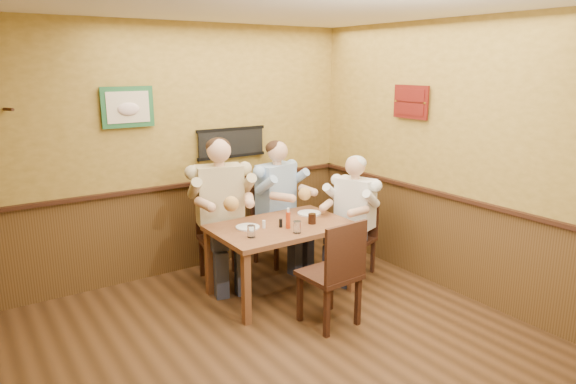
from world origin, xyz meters
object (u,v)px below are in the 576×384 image
at_px(water_glass_mid, 297,227).
at_px(cola_tumbler, 312,219).
at_px(chair_near_side, 329,272).
at_px(diner_white_elder, 355,222).
at_px(diner_tan_shirt, 220,218).
at_px(pepper_shaker, 281,223).
at_px(chair_back_right, 276,225).
at_px(salt_shaker, 264,224).
at_px(diner_blue_polo, 276,209).
at_px(dining_table, 281,233).
at_px(chair_back_left, 221,237).
at_px(hot_sauce_bottle, 288,219).
at_px(chair_right_end, 354,238).
at_px(water_glass_left, 251,231).

bearing_deg(water_glass_mid, cola_tumbler, 28.10).
distance_m(chair_near_side, diner_white_elder, 1.22).
height_order(diner_tan_shirt, pepper_shaker, diner_tan_shirt).
xyz_separation_m(chair_back_right, salt_shaker, (-0.62, -0.74, 0.32)).
relative_size(diner_tan_shirt, diner_blue_polo, 1.07).
relative_size(dining_table, cola_tumbler, 13.09).
relative_size(chair_back_left, chair_near_side, 0.99).
bearing_deg(diner_tan_shirt, salt_shaker, -62.37).
distance_m(water_glass_mid, hot_sauce_bottle, 0.17).
distance_m(chair_near_side, pepper_shaker, 0.78).
xyz_separation_m(diner_blue_polo, hot_sauce_bottle, (-0.42, -0.88, 0.17)).
relative_size(salt_shaker, pepper_shaker, 0.93).
bearing_deg(chair_back_left, chair_right_end, -14.27).
distance_m(chair_right_end, pepper_shaker, 1.07).
height_order(chair_near_side, diner_tan_shirt, diner_tan_shirt).
height_order(diner_blue_polo, water_glass_left, diner_blue_polo).
height_order(chair_right_end, pepper_shaker, chair_right_end).
relative_size(water_glass_left, pepper_shaker, 1.35).
distance_m(dining_table, chair_right_end, 0.99).
height_order(chair_back_right, chair_near_side, chair_near_side).
bearing_deg(hot_sauce_bottle, salt_shaker, 145.26).
bearing_deg(dining_table, chair_back_left, 119.93).
relative_size(water_glass_mid, hot_sauce_bottle, 0.63).
xyz_separation_m(water_glass_mid, pepper_shaker, (-0.04, 0.24, -0.02)).
distance_m(chair_near_side, diner_tan_shirt, 1.50).
distance_m(chair_right_end, hot_sauce_bottle, 1.05).
distance_m(diner_tan_shirt, salt_shaker, 0.66).
relative_size(chair_right_end, diner_tan_shirt, 0.60).
xyz_separation_m(diner_tan_shirt, diner_white_elder, (1.33, -0.68, -0.10)).
distance_m(diner_blue_polo, water_glass_mid, 1.14).
xyz_separation_m(hot_sauce_bottle, pepper_shaker, (-0.05, 0.07, -0.05)).
xyz_separation_m(diner_blue_polo, water_glass_mid, (-0.43, -1.05, 0.14)).
distance_m(water_glass_left, hot_sauce_bottle, 0.45).
bearing_deg(salt_shaker, diner_tan_shirt, 104.74).
bearing_deg(pepper_shaker, chair_right_end, 1.50).
relative_size(diner_tan_shirt, cola_tumbler, 13.45).
bearing_deg(diner_white_elder, salt_shaker, -111.99).
distance_m(dining_table, chair_near_side, 0.80).
xyz_separation_m(chair_back_right, water_glass_mid, (-0.43, -1.05, 0.34)).
xyz_separation_m(dining_table, diner_blue_polo, (0.41, 0.75, 0.01)).
distance_m(dining_table, water_glass_mid, 0.34).
relative_size(chair_back_right, diner_tan_shirt, 0.65).
height_order(chair_back_right, chair_right_end, chair_back_right).
bearing_deg(chair_near_side, pepper_shaker, -88.66).
bearing_deg(chair_near_side, diner_blue_polo, -107.93).
height_order(dining_table, chair_right_end, chair_right_end).
bearing_deg(salt_shaker, hot_sauce_bottle, -34.74).
xyz_separation_m(cola_tumbler, hot_sauce_bottle, (-0.29, 0.01, 0.04)).
height_order(water_glass_left, cola_tumbler, water_glass_left).
bearing_deg(chair_back_left, pepper_shaker, -52.72).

